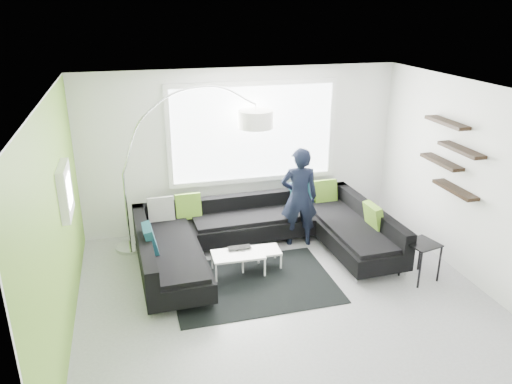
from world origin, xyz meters
TOP-DOWN VIEW (x-y plane):
  - ground at (0.00, 0.00)m, footprint 5.50×5.50m
  - room_shell at (0.04, 0.21)m, footprint 5.54×5.04m
  - sectional_sofa at (0.02, 1.10)m, footprint 3.90×2.49m
  - rug at (-0.32, 0.44)m, footprint 2.31×1.69m
  - coffee_table at (-0.28, 0.85)m, footprint 1.00×0.60m
  - arc_lamp at (-2.01, 2.00)m, footprint 2.47×0.87m
  - side_table at (2.05, -0.03)m, footprint 0.51×0.51m
  - person at (0.72, 1.50)m, footprint 0.75×0.62m
  - laptop at (-0.41, 0.89)m, footprint 0.35×0.23m

SIDE VIEW (x-z plane):
  - ground at x=0.00m, z-range 0.00..0.00m
  - rug at x=-0.32m, z-range 0.00..0.01m
  - coffee_table at x=-0.28m, z-range 0.00..0.32m
  - side_table at x=2.05m, z-range 0.00..0.58m
  - laptop at x=-0.41m, z-range 0.32..0.35m
  - sectional_sofa at x=0.02m, z-range -0.05..0.77m
  - person at x=0.72m, z-range 0.00..1.66m
  - arc_lamp at x=-2.01m, z-range 0.00..2.61m
  - room_shell at x=0.04m, z-range 0.40..3.22m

